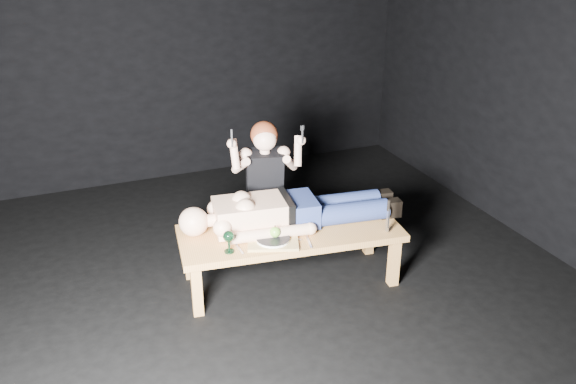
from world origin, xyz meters
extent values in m
plane|color=black|center=(0.00, 0.00, 0.00)|extent=(5.00, 5.00, 0.00)
plane|color=black|center=(0.00, 2.50, 1.50)|extent=(5.00, 0.00, 5.00)
cube|color=#BC8947|center=(0.27, 0.02, 0.23)|extent=(1.75, 0.84, 0.45)
cube|color=tan|center=(0.08, -0.11, 0.46)|extent=(0.43, 0.37, 0.02)
cylinder|color=white|center=(0.08, -0.11, 0.48)|extent=(0.31, 0.31, 0.02)
sphere|color=#5CA21D|center=(0.10, -0.10, 0.53)|extent=(0.08, 0.08, 0.08)
cube|color=#B2B2B7|center=(-0.18, -0.10, 0.45)|extent=(0.02, 0.18, 0.01)
cube|color=#B2B2B7|center=(0.33, -0.20, 0.45)|extent=(0.06, 0.18, 0.01)
cube|color=#B2B2B7|center=(0.23, -0.09, 0.45)|extent=(0.13, 0.14, 0.01)
camera|label=1|loc=(-1.25, -3.68, 2.61)|focal=37.20mm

